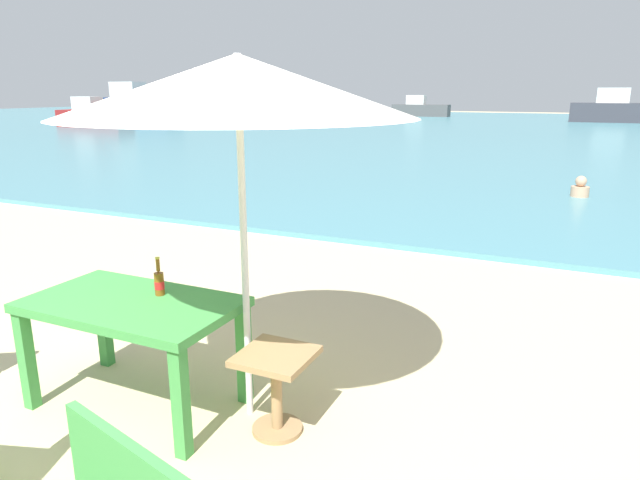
{
  "coord_description": "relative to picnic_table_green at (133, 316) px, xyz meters",
  "views": [
    {
      "loc": [
        2.11,
        -2.07,
        2.09
      ],
      "look_at": [
        -0.23,
        3.0,
        0.6
      ],
      "focal_mm": 31.37,
      "sensor_mm": 36.0,
      "label": 1
    }
  ],
  "objects": [
    {
      "name": "side_table_wood",
      "position": [
        1.02,
        0.11,
        -0.3
      ],
      "size": [
        0.44,
        0.44,
        0.54
      ],
      "color": "#9E7A51",
      "rests_on": "ground_plane"
    },
    {
      "name": "boat_barge",
      "position": [
        -9.66,
        43.54,
        0.03
      ],
      "size": [
        4.63,
        1.26,
        1.68
      ],
      "color": "#4C4C4C",
      "rests_on": "sea_water"
    },
    {
      "name": "boat_fishing_trawler",
      "position": [
        -22.87,
        21.6,
        0.04
      ],
      "size": [
        4.7,
        1.28,
        1.71
      ],
      "color": "maroon",
      "rests_on": "sea_water"
    },
    {
      "name": "boat_ferry",
      "position": [
        4.67,
        39.95,
        0.23
      ],
      "size": [
        6.11,
        1.67,
        2.22
      ],
      "color": "#38383F",
      "rests_on": "sea_water"
    },
    {
      "name": "boat_cargo_ship",
      "position": [
        -29.24,
        31.92,
        0.4
      ],
      "size": [
        7.43,
        2.03,
        2.7
      ],
      "color": "navy",
      "rests_on": "sea_water"
    },
    {
      "name": "beer_bottle_amber",
      "position": [
        0.1,
        0.16,
        0.2
      ],
      "size": [
        0.07,
        0.07,
        0.26
      ],
      "color": "brown",
      "rests_on": "picnic_table_green"
    },
    {
      "name": "sea_water",
      "position": [
        0.46,
        29.46,
        -0.61
      ],
      "size": [
        120.0,
        50.0,
        0.08
      ],
      "primitive_type": "cube",
      "color": "teal",
      "rests_on": "ground_plane"
    },
    {
      "name": "ground_plane",
      "position": [
        0.46,
        -0.54,
        -0.65
      ],
      "size": [
        120.0,
        120.0,
        0.0
      ],
      "primitive_type": "plane",
      "color": "beige"
    },
    {
      "name": "picnic_table_green",
      "position": [
        0.0,
        0.0,
        0.0
      ],
      "size": [
        1.4,
        0.8,
        0.76
      ],
      "color": "#3D8C42",
      "rests_on": "ground_plane"
    },
    {
      "name": "patio_umbrella",
      "position": [
        0.75,
        0.22,
        1.47
      ],
      "size": [
        2.1,
        2.1,
        2.3
      ],
      "color": "silver",
      "rests_on": "ground_plane"
    },
    {
      "name": "swimmer_person",
      "position": [
        2.67,
        9.39,
        -0.41
      ],
      "size": [
        0.34,
        0.34,
        0.41
      ],
      "color": "tan",
      "rests_on": "sea_water"
    }
  ]
}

